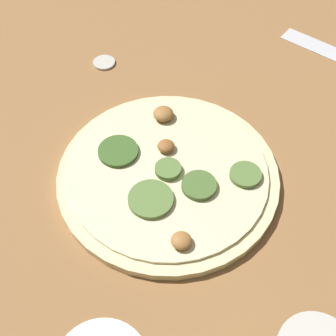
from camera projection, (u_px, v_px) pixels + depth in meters
name	position (u px, v px, depth m)	size (l,w,h in m)	color
ground_plane	(168.00, 179.00, 0.58)	(3.00, 3.00, 0.00)	olive
pizza	(168.00, 175.00, 0.57)	(0.27, 0.27, 0.03)	beige
loose_cap	(104.00, 62.00, 0.71)	(0.03, 0.03, 0.01)	beige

